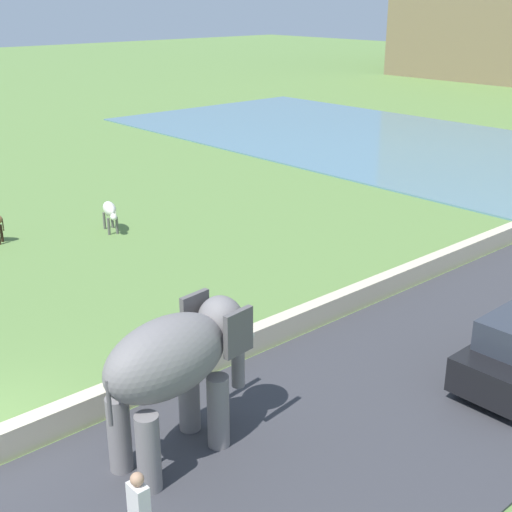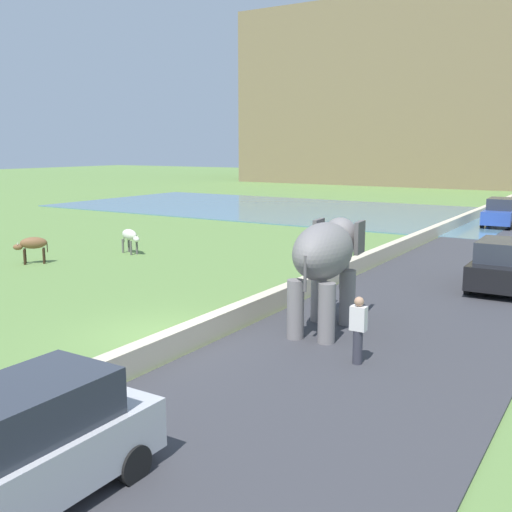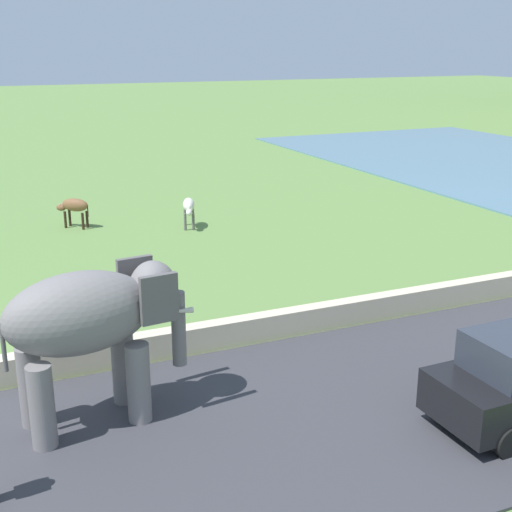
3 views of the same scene
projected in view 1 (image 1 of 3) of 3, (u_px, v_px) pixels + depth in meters
The scene contains 4 objects.
barrier_wall at pixel (495, 240), 24.54m from camera, with size 0.40×110.00×0.64m, color beige.
lake at pixel (379, 140), 42.96m from camera, with size 36.00×18.00×0.08m, color slate.
elephant at pixel (176, 362), 12.89m from camera, with size 1.69×3.54×2.99m.
cow_white at pixel (110, 211), 26.09m from camera, with size 1.42×0.75×1.15m.
Camera 1 is at (12.88, -3.74, 8.45)m, focal length 48.50 mm.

